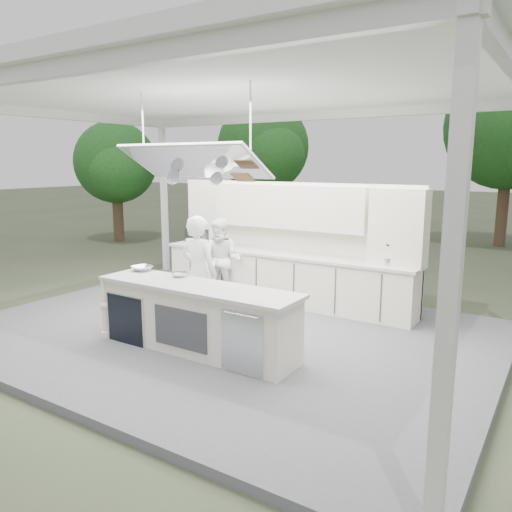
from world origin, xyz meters
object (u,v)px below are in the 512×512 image
Objects in this scene: demo_island at (195,318)px; sous_chef at (222,260)px; head_chef at (199,273)px; back_counter at (283,277)px.

demo_island is 2.59m from sous_chef.
sous_chef is at bearing -65.42° from head_chef.
head_chef is (-0.38, -2.04, 0.43)m from back_counter.
back_counter is at bearing 93.63° from demo_island.
head_chef is 1.63m from sous_chef.
demo_island is 0.61× the size of back_counter.
back_counter is at bearing -99.77° from head_chef.
head_chef is at bearing -85.23° from sous_chef.
demo_island is at bearing -86.37° from back_counter.
demo_island is 2.82m from back_counter.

